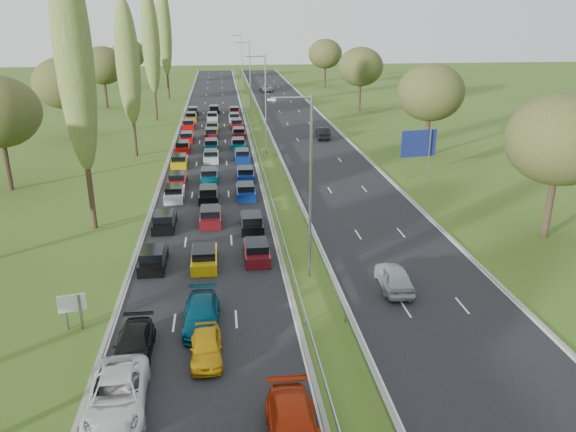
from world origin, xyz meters
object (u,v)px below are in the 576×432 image
near_car_2 (117,395)px  direction_sign (419,146)px  near_car_3 (134,345)px  info_sign (72,307)px

near_car_2 → direction_sign: size_ratio=1.06×
near_car_2 → near_car_3: 4.11m
near_car_2 → direction_sign: 42.70m
info_sign → near_car_2: bearing=-64.2°
near_car_3 → direction_sign: (25.14, 30.18, 2.88)m
near_car_2 → info_sign: info_sign is taller
info_sign → direction_sign: 39.57m
near_car_3 → direction_sign: bearing=50.2°
near_car_2 → near_car_3: (0.15, 4.10, -0.10)m
near_car_3 → near_car_2: bearing=-92.1°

